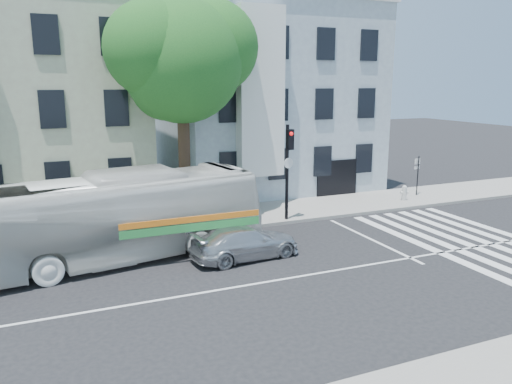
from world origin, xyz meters
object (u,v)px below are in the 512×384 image
traffic_signal (288,160)px  fire_hydrant (404,192)px  bus (106,219)px  sedan (245,242)px

traffic_signal → fire_hydrant: bearing=-0.1°
bus → sedan: (4.89, -1.65, -1.05)m
sedan → fire_hydrant: sedan is taller
fire_hydrant → sedan: bearing=-157.1°
sedan → traffic_signal: 5.80m
bus → fire_hydrant: bus is taller
bus → traffic_signal: bearing=-85.1°
fire_hydrant → traffic_signal: bearing=-172.2°
sedan → fire_hydrant: bearing=-72.7°
sedan → fire_hydrant: (11.46, 4.85, -0.04)m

